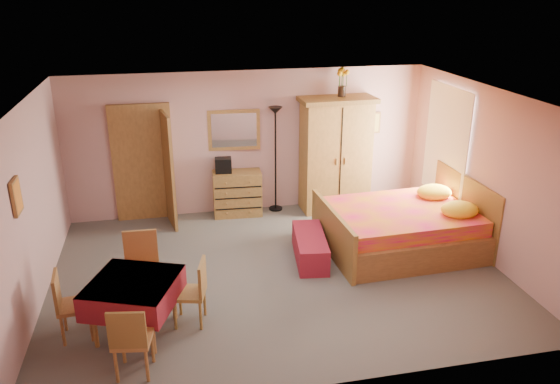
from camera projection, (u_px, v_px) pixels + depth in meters
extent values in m
plane|color=#605C55|center=(278.00, 272.00, 8.10)|extent=(6.50, 6.50, 0.00)
plane|color=brown|center=(277.00, 98.00, 7.17)|extent=(6.50, 6.50, 0.00)
cube|color=tan|center=(249.00, 142.00, 9.91)|extent=(6.50, 0.10, 2.60)
cube|color=tan|center=(330.00, 278.00, 5.35)|extent=(6.50, 0.10, 2.60)
cube|color=tan|center=(30.00, 209.00, 6.99)|extent=(0.10, 5.00, 2.60)
cube|color=tan|center=(487.00, 174.00, 8.27)|extent=(0.10, 5.00, 2.60)
cube|color=#9E6B35|center=(143.00, 164.00, 9.61)|extent=(1.06, 0.12, 2.15)
cube|color=white|center=(447.00, 143.00, 9.30)|extent=(0.08, 1.40, 1.95)
cube|color=orange|center=(16.00, 197.00, 6.31)|extent=(0.04, 0.32, 0.42)
cube|color=#D8BF59|center=(373.00, 123.00, 10.26)|extent=(0.30, 0.04, 0.40)
cube|color=olive|center=(237.00, 193.00, 9.97)|extent=(0.90, 0.49, 0.82)
cube|color=silver|center=(234.00, 130.00, 9.76)|extent=(0.94, 0.11, 0.74)
cube|color=black|center=(223.00, 165.00, 9.76)|extent=(0.31, 0.24, 0.27)
cube|color=black|center=(276.00, 160.00, 9.99)|extent=(0.27, 0.27, 1.96)
cube|color=#A97B39|center=(335.00, 155.00, 10.02)|extent=(1.37, 0.73, 2.12)
cube|color=gold|center=(342.00, 82.00, 9.62)|extent=(0.21, 0.21, 0.51)
cube|color=#E41653|center=(401.00, 216.00, 8.64)|extent=(2.47, 1.98, 1.11)
cube|color=maroon|center=(310.00, 247.00, 8.41)|extent=(0.60, 1.25, 0.40)
cube|color=maroon|center=(135.00, 307.00, 6.58)|extent=(1.27, 1.27, 0.72)
cube|color=#A86E39|center=(133.00, 338.00, 5.86)|extent=(0.46, 0.46, 0.88)
cube|color=#AB7839|center=(142.00, 270.00, 7.15)|extent=(0.45, 0.45, 0.97)
cube|color=#A86839|center=(75.00, 305.00, 6.48)|extent=(0.42, 0.42, 0.87)
cube|color=#A57938|center=(189.00, 292.00, 6.75)|extent=(0.47, 0.47, 0.85)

